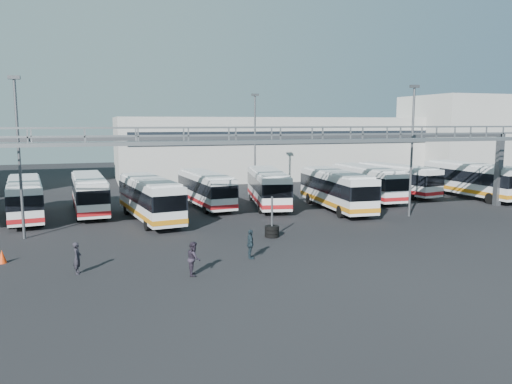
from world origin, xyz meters
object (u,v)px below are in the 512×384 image
object	(u,v)px
light_pole_left	(19,149)
bus_2	(89,192)
light_pole_mid	(412,144)
bus_1	(25,197)
bus_8	(396,178)
pedestrian_d	(250,244)
bus_6	(336,189)
bus_7	(367,181)
bus_3	(150,197)
bus_4	(206,188)
pedestrian_a	(77,258)
bus_9	(472,179)
bus_5	(268,186)
tire_stack	(272,230)
light_pole_back	(255,139)
pedestrian_b	(194,258)
cone_right	(2,257)

from	to	relation	value
light_pole_left	bus_2	distance (m)	9.99
light_pole_mid	bus_1	distance (m)	30.04
bus_8	pedestrian_d	size ratio (longest dim) A/B	6.50
bus_6	bus_7	distance (m)	6.76
bus_3	bus_4	size ratio (longest dim) A/B	1.07
bus_6	pedestrian_a	distance (m)	23.81
bus_6	pedestrian_a	bearing A→B (deg)	-145.18
bus_9	bus_8	bearing A→B (deg)	145.41
light_pole_left	bus_5	size ratio (longest dim) A/B	0.94
bus_3	tire_stack	distance (m)	10.62
light_pole_back	pedestrian_a	size ratio (longest dim) A/B	6.45
bus_2	bus_7	world-z (taller)	bus_7
bus_5	pedestrian_b	bearing A→B (deg)	-108.49
bus_5	pedestrian_b	size ratio (longest dim) A/B	6.57
light_pole_back	bus_7	world-z (taller)	light_pole_back
bus_6	tire_stack	xyz separation A→B (m)	(-8.58, -7.87, -1.38)
bus_3	cone_right	distance (m)	12.79
bus_8	pedestrian_a	world-z (taller)	bus_8
pedestrian_d	bus_3	bearing A→B (deg)	23.23
bus_9	cone_right	bearing A→B (deg)	-166.50
bus_5	pedestrian_a	distance (m)	22.13
light_pole_mid	bus_6	bearing A→B (deg)	133.54
light_pole_back	bus_9	bearing A→B (deg)	-23.44
bus_2	bus_7	size ratio (longest dim) A/B	0.98
bus_8	bus_9	distance (m)	7.17
bus_3	tire_stack	world-z (taller)	bus_3
bus_5	bus_3	bearing A→B (deg)	-151.30
bus_6	bus_1	bearing A→B (deg)	175.39
bus_2	bus_9	size ratio (longest dim) A/B	0.92
bus_8	cone_right	world-z (taller)	bus_8
light_pole_back	bus_9	distance (m)	21.72
bus_8	pedestrian_a	bearing A→B (deg)	-158.89
light_pole_back	bus_8	xyz separation A→B (m)	(13.56, -4.67, -4.01)
light_pole_back	bus_5	bearing A→B (deg)	-98.83
pedestrian_b	pedestrian_d	xyz separation A→B (m)	(3.49, 1.94, -0.02)
bus_5	pedestrian_a	world-z (taller)	bus_5
light_pole_mid	bus_3	world-z (taller)	light_pole_mid
pedestrian_b	cone_right	distance (m)	10.58
bus_5	tire_stack	bearing A→B (deg)	-97.04
bus_5	bus_9	xyz separation A→B (m)	(20.72, -1.41, 0.10)
bus_1	tire_stack	xyz separation A→B (m)	(15.92, -11.37, -1.27)
bus_4	bus_2	bearing A→B (deg)	174.49
bus_8	bus_5	bearing A→B (deg)	179.24
pedestrian_b	pedestrian_a	bearing A→B (deg)	77.03
bus_4	bus_1	bearing A→B (deg)	179.89
light_pole_left	light_pole_mid	xyz separation A→B (m)	(28.00, -1.00, 0.00)
bus_4	pedestrian_b	bearing A→B (deg)	-109.27
bus_2	tire_stack	xyz separation A→B (m)	(11.28, -12.71, -1.27)
bus_5	light_pole_back	bearing A→B (deg)	92.06
light_pole_mid	tire_stack	xyz separation A→B (m)	(-12.78, -3.46, -5.28)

